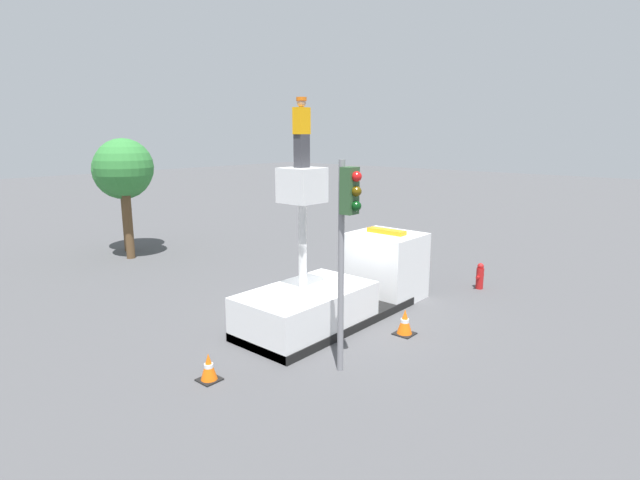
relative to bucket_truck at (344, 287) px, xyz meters
name	(u,v)px	position (x,y,z in m)	size (l,w,h in m)	color
ground_plane	(329,321)	(-0.70, 0.00, -0.87)	(120.00, 120.00, 0.00)	#4C4C4F
bucket_truck	(344,287)	(0.00, 0.00, 0.00)	(6.79, 2.25, 4.50)	black
worker	(302,133)	(-1.82, 0.00, 4.51)	(0.40, 0.26, 1.75)	#38383D
traffic_light_pole	(347,225)	(-2.89, -2.31, 2.55)	(0.34, 0.57, 4.82)	gray
fire_hydrant	(480,276)	(5.17, -2.00, -0.42)	(0.50, 0.26, 0.93)	red
traffic_cone_rear	(209,368)	(-5.18, -0.29, -0.57)	(0.47, 0.47, 0.64)	black
traffic_cone_curbside	(405,323)	(-0.10, -2.17, -0.53)	(0.52, 0.52, 0.71)	black
tree_left_bg	(122,171)	(0.05, 12.87, 2.82)	(2.62, 2.62, 5.05)	brown
tree_right_bg	(124,169)	(-0.63, 11.43, 3.03)	(2.44, 2.44, 5.18)	brown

